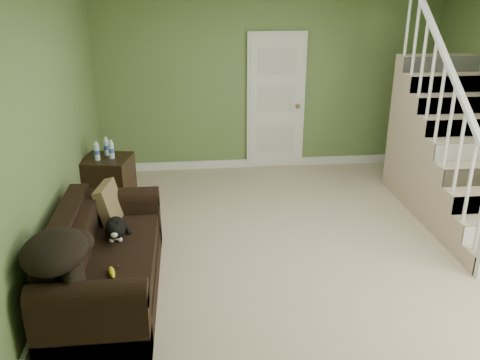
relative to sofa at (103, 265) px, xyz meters
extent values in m
cube|color=tan|center=(2.01, 0.52, -0.30)|extent=(5.00, 5.50, 0.01)
cube|color=#627D43|center=(2.01, 3.27, 1.00)|extent=(5.00, 0.04, 2.60)
cube|color=#627D43|center=(2.01, -2.23, 1.00)|extent=(5.00, 0.04, 2.60)
cube|color=#627D43|center=(-0.49, 0.52, 1.00)|extent=(0.04, 5.50, 2.60)
cube|color=white|center=(2.01, 3.24, -0.24)|extent=(5.00, 0.04, 0.12)
cube|color=white|center=(-0.46, 0.52, -0.24)|extent=(0.04, 5.50, 0.12)
cube|color=white|center=(2.11, 3.24, 0.71)|extent=(0.86, 0.05, 2.02)
cube|color=white|center=(2.11, 3.22, 0.70)|extent=(0.78, 0.04, 1.96)
sphere|color=olive|center=(2.43, 3.17, 0.65)|extent=(0.07, 0.07, 0.07)
cylinder|color=white|center=(3.56, 0.33, 0.55)|extent=(0.04, 0.04, 0.90)
cylinder|color=white|center=(3.56, 0.60, 0.75)|extent=(0.04, 0.04, 0.90)
cube|color=tan|center=(4.01, 0.87, 0.10)|extent=(1.00, 0.27, 0.80)
cylinder|color=white|center=(3.56, 0.87, 0.95)|extent=(0.04, 0.04, 0.90)
cube|color=tan|center=(4.01, 1.14, 0.20)|extent=(1.00, 0.27, 1.00)
cylinder|color=white|center=(3.56, 1.14, 1.15)|extent=(0.04, 0.04, 0.90)
cube|color=tan|center=(4.01, 1.41, 0.30)|extent=(1.00, 0.27, 1.20)
cylinder|color=white|center=(3.56, 1.41, 1.35)|extent=(0.04, 0.04, 0.90)
cube|color=tan|center=(4.01, 1.68, 0.40)|extent=(1.00, 0.27, 1.40)
cylinder|color=white|center=(3.56, 1.68, 1.55)|extent=(0.04, 0.04, 0.90)
cube|color=tan|center=(4.01, 1.95, 0.50)|extent=(1.00, 0.27, 1.60)
cylinder|color=white|center=(3.56, 1.95, 1.75)|extent=(0.04, 0.04, 0.90)
cube|color=tan|center=(4.01, 2.22, 0.60)|extent=(1.00, 0.27, 1.80)
cylinder|color=white|center=(3.56, 2.22, 1.95)|extent=(0.04, 0.04, 0.90)
cube|color=white|center=(3.56, 1.14, 1.60)|extent=(0.06, 2.46, 1.84)
cube|color=black|center=(0.04, 0.00, -0.19)|extent=(0.86, 2.00, 0.23)
cube|color=black|center=(0.13, 0.00, 0.03)|extent=(0.65, 1.51, 0.20)
cube|color=black|center=(0.04, -0.89, -0.02)|extent=(0.86, 0.23, 0.56)
cube|color=black|center=(0.04, 0.89, -0.02)|extent=(0.86, 0.23, 0.56)
cylinder|color=black|center=(0.04, -0.89, 0.26)|extent=(0.86, 0.23, 0.23)
cylinder|color=black|center=(0.04, 0.89, 0.26)|extent=(0.86, 0.23, 0.23)
cube|color=black|center=(-0.30, 0.00, 0.20)|extent=(0.18, 1.54, 0.57)
cube|color=black|center=(-0.16, 0.00, 0.28)|extent=(0.13, 1.49, 0.32)
cube|color=black|center=(-0.20, 1.92, 0.03)|extent=(0.65, 0.65, 0.67)
cylinder|color=white|center=(-0.29, 1.85, 0.47)|extent=(0.06, 0.06, 0.20)
cylinder|color=#2F58B8|center=(-0.29, 1.85, 0.47)|extent=(0.07, 0.07, 0.05)
cylinder|color=white|center=(-0.29, 1.85, 0.58)|extent=(0.03, 0.03, 0.03)
cylinder|color=white|center=(-0.13, 1.90, 0.47)|extent=(0.06, 0.06, 0.20)
cylinder|color=#2F58B8|center=(-0.13, 1.90, 0.47)|extent=(0.07, 0.07, 0.05)
cylinder|color=white|center=(-0.13, 1.90, 0.58)|extent=(0.03, 0.03, 0.03)
cylinder|color=white|center=(-0.20, 2.03, 0.47)|extent=(0.06, 0.06, 0.20)
cylinder|color=#2F58B8|center=(-0.20, 2.03, 0.47)|extent=(0.07, 0.07, 0.05)
cylinder|color=white|center=(-0.20, 2.03, 0.58)|extent=(0.03, 0.03, 0.03)
ellipsoid|color=black|center=(0.09, 0.30, 0.22)|extent=(0.22, 0.35, 0.18)
ellipsoid|color=white|center=(0.09, 0.22, 0.18)|extent=(0.12, 0.15, 0.09)
sphere|color=black|center=(0.09, 0.12, 0.28)|extent=(0.13, 0.13, 0.12)
ellipsoid|color=white|center=(0.09, 0.07, 0.26)|extent=(0.07, 0.06, 0.06)
cone|color=black|center=(0.06, 0.13, 0.34)|extent=(0.05, 0.05, 0.05)
cone|color=black|center=(0.13, 0.13, 0.34)|extent=(0.05, 0.05, 0.05)
cylinder|color=black|center=(0.18, 0.42, 0.15)|extent=(0.12, 0.25, 0.03)
ellipsoid|color=yellow|center=(0.14, -0.39, 0.15)|extent=(0.09, 0.18, 0.05)
cube|color=#43311B|center=(0.00, 0.67, 0.30)|extent=(0.26, 0.44, 0.42)
ellipsoid|color=black|center=(-0.21, -0.65, 0.52)|extent=(0.51, 0.65, 0.26)
camera|label=1|loc=(0.81, -4.07, 2.38)|focal=38.00mm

